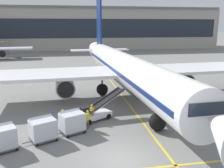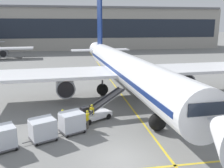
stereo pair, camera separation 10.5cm
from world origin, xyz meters
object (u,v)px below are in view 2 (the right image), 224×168
(baggage_cart_third, at_px, (1,137))
(ground_crew_wingwalker, at_px, (92,112))
(belt_loader, at_px, (96,111))
(baggage_cart_second, at_px, (43,129))
(ground_crew_by_carts, at_px, (77,116))
(safety_cone_engine_keepout, at_px, (65,96))
(parked_airplane, at_px, (124,68))
(ground_crew_by_loader, at_px, (87,118))
(baggage_cart_lead, at_px, (72,121))
(ground_crew_marshaller, at_px, (63,117))

(baggage_cart_third, bearing_deg, ground_crew_wingwalker, 31.69)
(belt_loader, xyz_separation_m, ground_crew_wingwalker, (-0.47, -0.55, 0.17))
(baggage_cart_second, height_order, ground_crew_by_carts, baggage_cart_second)
(belt_loader, distance_m, safety_cone_engine_keepout, 8.51)
(parked_airplane, xyz_separation_m, ground_crew_wingwalker, (-4.91, -8.24, -2.74))
(ground_crew_by_loader, bearing_deg, baggage_cart_lead, -160.01)
(safety_cone_engine_keepout, bearing_deg, ground_crew_by_loader, -77.83)
(safety_cone_engine_keepout, bearing_deg, baggage_cart_lead, -85.82)
(ground_crew_by_loader, distance_m, ground_crew_marshaller, 2.27)
(ground_crew_marshaller, relative_size, ground_crew_wingwalker, 1.00)
(safety_cone_engine_keepout, bearing_deg, baggage_cart_second, -97.56)
(safety_cone_engine_keepout, bearing_deg, parked_airplane, -1.38)
(ground_crew_by_carts, xyz_separation_m, ground_crew_marshaller, (-1.29, -0.10, 0.00))
(ground_crew_by_loader, bearing_deg, ground_crew_marshaller, 164.22)
(baggage_cart_lead, bearing_deg, ground_crew_marshaller, 124.93)
(parked_airplane, bearing_deg, baggage_cart_third, -133.57)
(parked_airplane, bearing_deg, baggage_cart_second, -128.53)
(ground_crew_by_carts, bearing_deg, baggage_cart_third, -148.51)
(parked_airplane, bearing_deg, safety_cone_engine_keepout, 178.62)
(baggage_cart_second, xyz_separation_m, ground_crew_by_carts, (2.83, 2.37, -0.00))
(baggage_cart_second, bearing_deg, ground_crew_wingwalker, 37.55)
(belt_loader, bearing_deg, parked_airplane, 59.99)
(baggage_cart_lead, relative_size, ground_crew_by_carts, 1.60)
(baggage_cart_lead, xyz_separation_m, ground_crew_marshaller, (-0.79, 1.12, -0.00))
(belt_loader, height_order, safety_cone_engine_keepout, belt_loader)
(ground_crew_by_carts, bearing_deg, baggage_cart_second, -140.14)
(belt_loader, relative_size, ground_crew_wingwalker, 3.03)
(baggage_cart_lead, height_order, baggage_cart_second, same)
(baggage_cart_lead, relative_size, ground_crew_marshaller, 1.60)
(baggage_cart_third, xyz_separation_m, ground_crew_by_carts, (5.68, 3.48, -0.00))
(belt_loader, relative_size, baggage_cart_third, 1.89)
(ground_crew_wingwalker, bearing_deg, safety_cone_engine_keepout, 107.82)
(ground_crew_by_loader, height_order, safety_cone_engine_keepout, ground_crew_by_loader)
(belt_loader, distance_m, ground_crew_by_carts, 2.40)
(safety_cone_engine_keepout, bearing_deg, ground_crew_marshaller, -90.08)
(baggage_cart_third, distance_m, safety_cone_engine_keepout, 13.57)
(ground_crew_marshaller, xyz_separation_m, ground_crew_wingwalker, (2.72, 1.01, 0.00))
(baggage_cart_lead, xyz_separation_m, baggage_cart_second, (-2.33, -1.14, 0.00))
(ground_crew_by_carts, bearing_deg, safety_cone_engine_keepout, 97.81)
(ground_crew_marshaller, height_order, ground_crew_wingwalker, same)
(baggage_cart_second, height_order, ground_crew_marshaller, baggage_cart_second)
(ground_crew_by_loader, xyz_separation_m, safety_cone_engine_keepout, (-2.17, 10.05, -0.66))
(ground_crew_by_carts, bearing_deg, ground_crew_by_loader, -38.87)
(belt_loader, distance_m, ground_crew_marshaller, 3.56)
(parked_airplane, relative_size, belt_loader, 8.35)
(parked_airplane, height_order, baggage_cart_second, parked_airplane)
(ground_crew_by_carts, bearing_deg, belt_loader, 37.63)
(baggage_cart_third, relative_size, ground_crew_wingwalker, 1.60)
(ground_crew_by_loader, height_order, ground_crew_by_carts, same)
(baggage_cart_second, height_order, baggage_cart_third, same)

